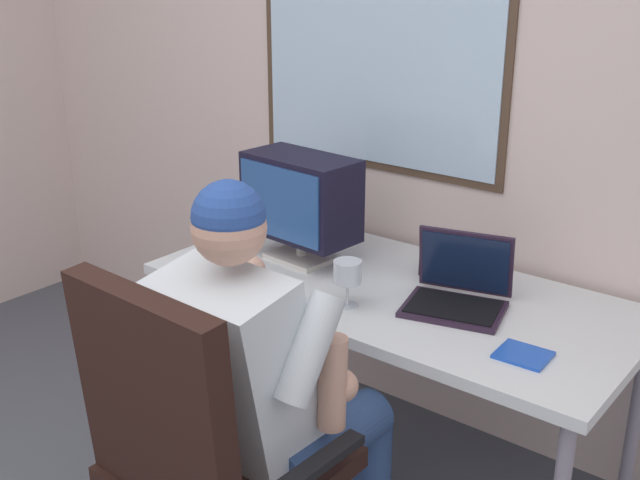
% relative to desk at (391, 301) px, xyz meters
% --- Properties ---
extents(wall_rear, '(4.64, 0.08, 2.87)m').
position_rel_desk_xyz_m(wall_rear, '(-0.17, 0.45, 0.77)').
color(wall_rear, beige).
rests_on(wall_rear, ground).
extents(desk, '(1.64, 0.77, 0.72)m').
position_rel_desk_xyz_m(desk, '(0.00, 0.00, 0.00)').
color(desk, gray).
rests_on(desk, ground).
extents(office_chair, '(0.64, 0.59, 1.06)m').
position_rel_desk_xyz_m(office_chair, '(0.00, -0.91, -0.07)').
color(office_chair, black).
rests_on(office_chair, ground).
extents(person_seated, '(0.54, 0.76, 1.26)m').
position_rel_desk_xyz_m(person_seated, '(0.01, -0.64, 0.00)').
color(person_seated, navy).
rests_on(person_seated, ground).
extents(crt_monitor, '(0.43, 0.25, 0.39)m').
position_rel_desk_xyz_m(crt_monitor, '(-0.40, 0.00, 0.29)').
color(crt_monitor, beige).
rests_on(crt_monitor, desk).
extents(laptop, '(0.36, 0.33, 0.23)m').
position_rel_desk_xyz_m(laptop, '(0.24, 0.01, 0.12)').
color(laptop, '#291A2C').
rests_on(laptop, desk).
extents(wine_glass, '(0.09, 0.09, 0.15)m').
position_rel_desk_xyz_m(wine_glass, '(-0.03, -0.22, 0.16)').
color(wine_glass, silver).
rests_on(wine_glass, desk).
extents(desk_speaker, '(0.08, 0.08, 0.15)m').
position_rel_desk_xyz_m(desk_speaker, '(0.06, 0.18, 0.13)').
color(desk_speaker, black).
rests_on(desk_speaker, desk).
extents(cd_case, '(0.15, 0.13, 0.01)m').
position_rel_desk_xyz_m(cd_case, '(0.56, -0.18, 0.06)').
color(cd_case, blue).
rests_on(cd_case, desk).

